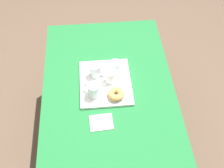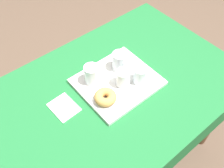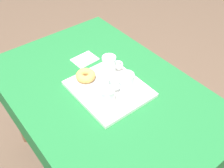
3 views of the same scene
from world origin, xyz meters
The scene contains 10 objects.
ground_plane centered at (0.00, 0.00, 0.00)m, with size 6.00×6.00×0.00m, color brown.
dining_table centered at (0.00, 0.00, 0.64)m, with size 1.28×0.86×0.74m.
serving_tray centered at (-0.02, -0.02, 0.75)m, with size 0.38×0.34×0.02m, color white.
tea_mug_left centered at (-0.09, -0.08, 0.80)m, with size 0.07×0.11×0.10m.
tea_mug_right centered at (0.07, -0.10, 0.80)m, with size 0.09×0.10×0.10m.
water_glass_near centered at (-0.11, 0.06, 0.80)m, with size 0.07×0.07×0.09m.
water_glass_far centered at (-0.03, 0.02, 0.80)m, with size 0.07×0.07×0.09m.
donut_plate_left centered at (0.10, 0.04, 0.76)m, with size 0.11×0.11×0.01m, color silver.
sugar_donut_left centered at (0.10, 0.04, 0.79)m, with size 0.11×0.11×0.04m, color tan.
paper_napkin centered at (0.27, -0.06, 0.74)m, with size 0.11×0.14×0.01m, color white.
Camera 2 is at (0.53, 0.61, 1.75)m, focal length 41.42 mm.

